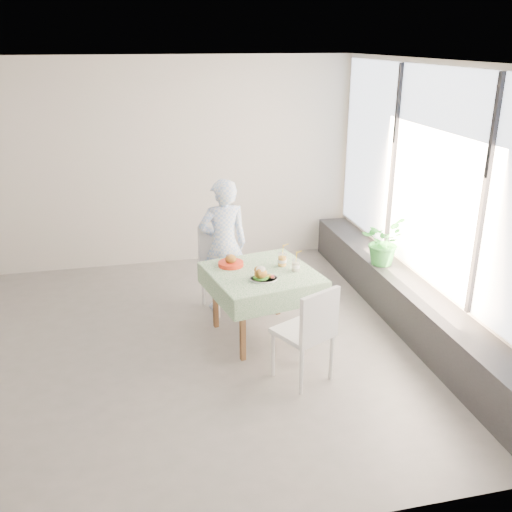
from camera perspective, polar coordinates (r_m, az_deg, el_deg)
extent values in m
plane|color=#64615F|center=(6.00, -10.36, -9.35)|extent=(6.00, 6.00, 0.00)
plane|color=white|center=(5.20, -12.45, 18.38)|extent=(6.00, 6.00, 0.00)
cube|color=beige|center=(7.86, -12.07, 8.83)|extent=(6.00, 0.02, 2.80)
cube|color=beige|center=(3.13, -9.39, -9.94)|extent=(6.00, 0.02, 2.80)
cube|color=beige|center=(6.26, 17.36, 5.26)|extent=(0.02, 5.00, 2.80)
cube|color=#D1E0F9|center=(6.18, 17.37, 7.47)|extent=(0.01, 4.80, 2.18)
cube|color=black|center=(6.56, 14.76, -4.52)|extent=(0.40, 4.80, 0.50)
cube|color=brown|center=(5.89, 0.58, -1.83)|extent=(1.06, 1.06, 0.04)
cube|color=silver|center=(5.88, 0.58, -1.60)|extent=(1.22, 1.22, 0.01)
cube|color=white|center=(6.61, -3.10, -1.28)|extent=(0.58, 0.58, 0.04)
cube|color=white|center=(6.70, -3.96, 1.30)|extent=(0.45, 0.18, 0.46)
cube|color=white|center=(5.28, 4.71, -7.57)|extent=(0.60, 0.60, 0.04)
cube|color=white|center=(5.04, 6.40, -5.95)|extent=(0.42, 0.24, 0.45)
imported|color=#97BAF2|center=(6.51, -3.27, 1.06)|extent=(0.60, 0.43, 1.56)
cylinder|color=white|center=(5.68, 0.78, -2.28)|extent=(0.28, 0.28, 0.02)
cylinder|color=#1A5314|center=(5.67, 0.47, -2.18)|extent=(0.15, 0.15, 0.02)
ellipsoid|color=#9E6A26|center=(5.65, 0.47, -1.77)|extent=(0.13, 0.12, 0.10)
ellipsoid|color=white|center=(5.64, 0.47, -1.35)|extent=(0.09, 0.09, 0.07)
cylinder|color=#AA1710|center=(5.68, 1.66, -2.06)|extent=(0.05, 0.05, 0.03)
cylinder|color=white|center=(6.00, 2.63, -0.39)|extent=(0.09, 0.09, 0.13)
cylinder|color=orange|center=(6.01, 2.63, -0.53)|extent=(0.08, 0.08, 0.10)
cylinder|color=white|center=(5.98, 2.64, 0.24)|extent=(0.10, 0.10, 0.01)
cylinder|color=yellow|center=(5.96, 2.71, 0.68)|extent=(0.01, 0.03, 0.19)
cylinder|color=white|center=(5.88, 3.99, -0.95)|extent=(0.08, 0.08, 0.12)
cylinder|color=#F3ECCC|center=(5.89, 3.98, -1.08)|extent=(0.07, 0.07, 0.09)
cylinder|color=white|center=(5.86, 4.00, -0.38)|extent=(0.09, 0.09, 0.01)
cylinder|color=yellow|center=(5.84, 4.06, 0.03)|extent=(0.01, 0.03, 0.17)
cylinder|color=red|center=(6.02, -2.53, -0.79)|extent=(0.27, 0.27, 0.04)
cylinder|color=white|center=(6.02, -2.54, -0.69)|extent=(0.23, 0.23, 0.02)
ellipsoid|color=#9E6A26|center=(6.00, -2.54, -0.30)|extent=(0.12, 0.11, 0.10)
imported|color=#287A2F|center=(6.80, 12.57, 1.49)|extent=(0.67, 0.67, 0.56)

